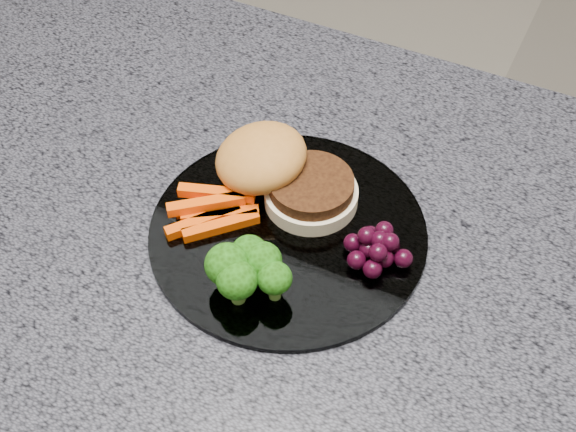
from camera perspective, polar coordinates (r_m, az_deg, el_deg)
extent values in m
cube|color=#4C4C56|center=(0.78, -0.51, -1.19)|extent=(1.20, 0.60, 0.04)
cylinder|color=white|center=(0.75, 0.00, -1.16)|extent=(0.26, 0.26, 0.01)
cylinder|color=beige|center=(0.76, 1.65, 1.46)|extent=(0.11, 0.11, 0.02)
cylinder|color=#3F210C|center=(0.75, 1.68, 2.22)|extent=(0.10, 0.10, 0.01)
ellipsoid|color=#B26E2C|center=(0.77, -1.93, 3.81)|extent=(0.11, 0.11, 0.05)
cube|color=#F34A04|center=(0.76, -5.34, 0.85)|extent=(0.06, 0.06, 0.01)
cube|color=#F34A04|center=(0.76, -4.86, 0.10)|extent=(0.07, 0.05, 0.01)
cube|color=#F34A04|center=(0.75, -6.07, -0.36)|extent=(0.05, 0.06, 0.01)
cube|color=#F34A04|center=(0.76, -5.11, 1.63)|extent=(0.07, 0.03, 0.01)
cube|color=#F34A04|center=(0.75, -5.86, 0.86)|extent=(0.06, 0.05, 0.01)
cube|color=#F34A04|center=(0.75, -4.80, -0.71)|extent=(0.06, 0.06, 0.01)
cylinder|color=#57822F|center=(0.70, -4.24, -4.51)|extent=(0.01, 0.01, 0.02)
ellipsoid|color=#163E08|center=(0.69, -4.34, -3.46)|extent=(0.04, 0.04, 0.04)
cylinder|color=#57822F|center=(0.70, -1.80, -4.13)|extent=(0.01, 0.01, 0.02)
ellipsoid|color=#163E08|center=(0.69, -1.83, -3.17)|extent=(0.03, 0.03, 0.03)
cylinder|color=#57822F|center=(0.69, -3.58, -5.53)|extent=(0.01, 0.01, 0.02)
ellipsoid|color=#163E08|center=(0.68, -3.65, -4.56)|extent=(0.04, 0.04, 0.03)
cylinder|color=#57822F|center=(0.69, -0.95, -5.33)|extent=(0.01, 0.01, 0.02)
ellipsoid|color=#163E08|center=(0.68, -0.97, -4.44)|extent=(0.03, 0.03, 0.03)
cylinder|color=#57822F|center=(0.71, -2.72, -3.54)|extent=(0.01, 0.01, 0.02)
ellipsoid|color=#163E08|center=(0.70, -2.77, -2.60)|extent=(0.03, 0.03, 0.03)
sphere|color=black|center=(0.72, 5.74, -2.38)|extent=(0.02, 0.02, 0.02)
sphere|color=black|center=(0.72, 6.87, -3.01)|extent=(0.02, 0.02, 0.02)
sphere|color=black|center=(0.73, 7.28, -2.07)|extent=(0.02, 0.02, 0.02)
sphere|color=black|center=(0.74, 5.87, -1.36)|extent=(0.02, 0.02, 0.02)
sphere|color=black|center=(0.73, 4.63, -1.91)|extent=(0.02, 0.02, 0.02)
sphere|color=black|center=(0.72, 4.89, -3.14)|extent=(0.02, 0.02, 0.02)
sphere|color=black|center=(0.71, 6.02, -3.78)|extent=(0.02, 0.02, 0.02)
sphere|color=black|center=(0.72, 8.20, -3.01)|extent=(0.02, 0.02, 0.02)
sphere|color=black|center=(0.72, 6.55, -1.70)|extent=(0.02, 0.02, 0.02)
sphere|color=black|center=(0.72, 5.62, -1.40)|extent=(0.02, 0.02, 0.02)
sphere|color=black|center=(0.71, 6.43, -2.58)|extent=(0.02, 0.02, 0.02)
sphere|color=black|center=(0.72, 6.86, -1.00)|extent=(0.02, 0.02, 0.02)
sphere|color=black|center=(0.72, 7.27, -1.82)|extent=(0.02, 0.02, 0.02)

